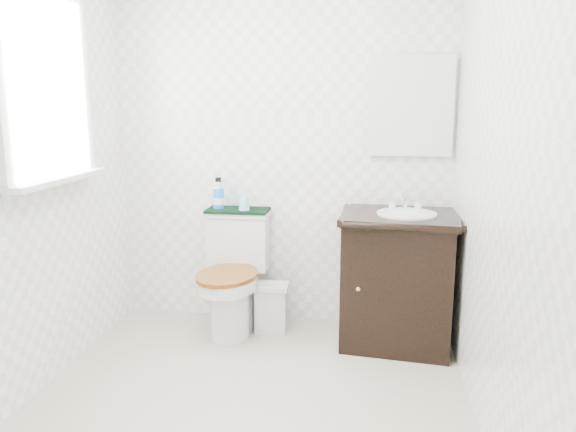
% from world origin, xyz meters
% --- Properties ---
extents(floor, '(2.40, 2.40, 0.00)m').
position_xyz_m(floor, '(0.00, 0.00, 0.00)').
color(floor, beige).
rests_on(floor, ground).
extents(wall_back, '(2.40, 0.00, 2.40)m').
position_xyz_m(wall_back, '(0.00, 1.20, 1.20)').
color(wall_back, white).
rests_on(wall_back, ground).
extents(wall_front, '(2.40, 0.00, 2.40)m').
position_xyz_m(wall_front, '(0.00, -1.20, 1.20)').
color(wall_front, white).
rests_on(wall_front, ground).
extents(wall_left, '(0.00, 2.40, 2.40)m').
position_xyz_m(wall_left, '(-1.10, 0.00, 1.20)').
color(wall_left, white).
rests_on(wall_left, ground).
extents(wall_right, '(0.00, 2.40, 2.40)m').
position_xyz_m(wall_right, '(1.10, 0.00, 1.20)').
color(wall_right, white).
rests_on(wall_right, ground).
extents(window, '(0.02, 0.70, 0.90)m').
position_xyz_m(window, '(-1.07, 0.25, 1.55)').
color(window, white).
rests_on(window, wall_left).
extents(mirror, '(0.50, 0.02, 0.60)m').
position_xyz_m(mirror, '(0.82, 1.18, 1.45)').
color(mirror, silver).
rests_on(mirror, wall_back).
extents(toilet, '(0.42, 0.64, 0.77)m').
position_xyz_m(toilet, '(-0.28, 0.97, 0.34)').
color(toilet, silver).
rests_on(toilet, floor).
extents(vanity, '(0.74, 0.65, 0.92)m').
position_xyz_m(vanity, '(0.77, 0.90, 0.43)').
color(vanity, black).
rests_on(vanity, floor).
extents(trash_bin, '(0.23, 0.19, 0.32)m').
position_xyz_m(trash_bin, '(-0.04, 0.96, 0.16)').
color(trash_bin, silver).
rests_on(trash_bin, floor).
extents(towel, '(0.41, 0.22, 0.02)m').
position_xyz_m(towel, '(-0.28, 1.09, 0.78)').
color(towel, black).
rests_on(towel, toilet).
extents(mouthwash_bottle, '(0.07, 0.07, 0.20)m').
position_xyz_m(mouthwash_bottle, '(-0.41, 1.09, 0.88)').
color(mouthwash_bottle, blue).
rests_on(mouthwash_bottle, towel).
extents(cup, '(0.07, 0.07, 0.09)m').
position_xyz_m(cup, '(-0.23, 1.05, 0.83)').
color(cup, '#97D4F7').
rests_on(cup, towel).
extents(soap_bar, '(0.07, 0.04, 0.02)m').
position_xyz_m(soap_bar, '(0.72, 1.03, 0.83)').
color(soap_bar, '#19796D').
rests_on(soap_bar, vanity).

